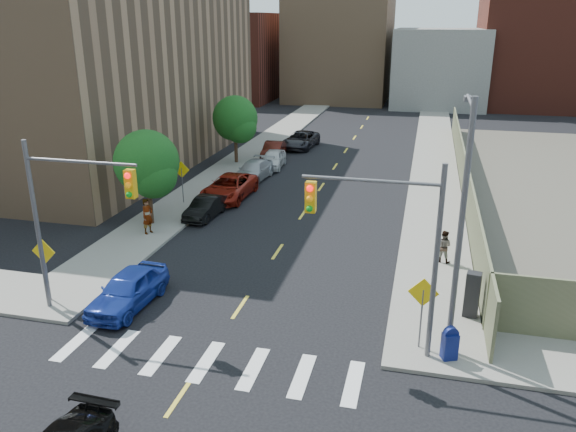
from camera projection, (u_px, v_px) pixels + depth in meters
The scene contains 27 objects.
sidewalk_nw at pixel (273, 138), 55.47m from camera, with size 3.50×73.00×0.15m, color gray.
sidewalk_ne at pixel (434, 146), 51.96m from camera, with size 3.50×73.00×0.15m, color gray.
fence_north at pixel (463, 171), 38.79m from camera, with size 0.12×44.00×2.50m, color #70714F.
building_nw at pixel (66, 61), 45.53m from camera, with size 22.00×30.00×16.00m, color #8C6B4C.
bg_bldg_west at pixel (231, 56), 82.82m from camera, with size 14.00×18.00×12.00m, color #592319.
bg_bldg_midwest at pixel (340, 46), 80.54m from camera, with size 14.00×16.00×15.00m, color #8C6B4C.
bg_bldg_center at pixel (439, 67), 76.38m from camera, with size 12.00×16.00×10.00m, color gray.
bg_bldg_east at pixel (551, 45), 74.05m from camera, with size 18.00×18.00×16.00m, color #592319.
signal_nw at pixel (69, 207), 21.08m from camera, with size 4.59×0.30×7.00m.
signal_ne at pixel (391, 234), 18.37m from camera, with size 4.59×0.30×7.00m.
streetlight_ne at pixel (462, 211), 18.46m from camera, with size 0.25×3.70×9.00m.
warn_sign_nw at pixel (45, 259), 22.78m from camera, with size 1.06×0.06×2.83m.
warn_sign_ne at pixel (423, 300), 19.39m from camera, with size 1.06×0.06×2.83m.
warn_sign_midwest at pixel (182, 174), 35.15m from camera, with size 1.06×0.06×2.83m.
tree_west_near at pixel (147, 166), 31.08m from camera, with size 3.66×3.64×5.52m.
tree_west_far at pixel (235, 121), 44.82m from camera, with size 3.66×3.64×5.52m.
parked_car_blue at pixel (128, 290), 22.90m from camera, with size 1.78×4.41×1.50m, color #1B3497.
parked_car_black at pixel (205, 208), 33.28m from camera, with size 1.31×3.77×1.24m, color black.
parked_car_red at pixel (229, 187), 36.77m from camera, with size 2.53×5.49×1.53m, color maroon.
parked_car_silver at pixel (254, 171), 41.11m from camera, with size 1.92×4.73×1.37m, color #9FA3A7.
parked_car_white at pixel (273, 159), 44.49m from camera, with size 1.67×4.15×1.41m, color silver.
parked_car_maroon at pixel (273, 151), 47.26m from camera, with size 1.50×4.31×1.42m, color #44140D.
parked_car_grey at pixel (301, 140), 51.36m from camera, with size 2.46×5.33×1.48m, color #222127.
mailbox at pixel (450, 343), 19.12m from camera, with size 0.61×0.55×1.23m.
payphone at pixel (472, 295), 21.79m from camera, with size 0.55×0.45×1.85m, color black.
pedestrian_west at pixel (148, 216), 30.30m from camera, with size 0.71×0.47×1.96m, color gray.
pedestrian_east at pixel (443, 246), 26.76m from camera, with size 0.77×0.60×1.58m, color gray.
Camera 1 is at (6.82, -11.44, 11.18)m, focal length 35.00 mm.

